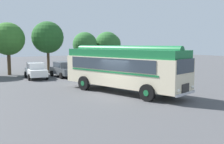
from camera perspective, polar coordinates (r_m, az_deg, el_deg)
The scene contains 8 objects.
ground_plane at distance 18.59m, azimuth 1.26°, elevation -5.05°, with size 120.00×120.00×0.00m, color #474749.
vintage_bus at distance 19.34m, azimuth 2.44°, elevation 1.05°, with size 4.91×10.38×3.49m.
car_near_left at distance 28.50m, azimuth -16.26°, elevation 0.35°, with size 2.36×4.38×1.66m.
car_mid_left at distance 29.14m, azimuth -10.49°, elevation 0.61°, with size 2.03×4.24×1.66m.
tree_centre at distance 32.62m, azimuth -21.59°, elevation 6.71°, with size 3.76×3.76×6.06m.
tree_right_of_centre at distance 33.42m, azimuth -13.89°, elevation 7.31°, with size 3.90×3.90×6.36m.
tree_far_right at distance 36.23m, azimuth -5.80°, elevation 5.96°, with size 3.34×3.34×5.21m.
tree_extra_right at distance 37.80m, azimuth -0.76°, elevation 6.10°, with size 3.58×3.55×5.34m.
Camera 1 is at (-10.25, -15.08, 3.62)m, focal length 42.00 mm.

